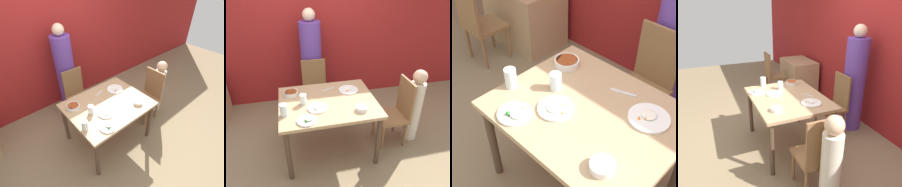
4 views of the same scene
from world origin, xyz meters
TOP-DOWN VIEW (x-y plane):
  - ground_plane at (0.00, 0.00)m, footprint 10.00×10.00m
  - wall_back at (0.00, 1.49)m, footprint 10.00×0.06m
  - dining_table at (0.00, 0.00)m, footprint 1.19×0.97m
  - chair_adult_spot at (-0.05, 0.83)m, footprint 0.40×0.40m
  - chair_child_spot at (0.94, -0.05)m, footprint 0.40×0.40m
  - person_adult at (-0.05, 1.16)m, footprint 0.34×0.34m
  - person_child at (1.21, -0.05)m, footprint 0.20×0.20m
  - bowl_curry at (-0.44, 0.25)m, footprint 0.19×0.19m
  - plate_rice_adult at (0.32, 0.20)m, footprint 0.26×0.26m
  - plate_rice_child at (-0.29, -0.36)m, footprint 0.22×0.22m
  - plate_noodles at (-0.15, -0.15)m, footprint 0.24×0.24m
  - bowl_rice_small at (0.35, -0.29)m, footprint 0.14×0.14m
  - glass_water_tall at (-0.30, 0.00)m, footprint 0.08×0.08m
  - glass_water_short at (-0.53, -0.20)m, footprint 0.08×0.08m
  - fork_steel at (0.06, 0.29)m, footprint 0.18×0.08m

SIDE VIEW (x-z plane):
  - ground_plane at x=0.00m, z-range 0.00..0.00m
  - chair_adult_spot at x=-0.05m, z-range 0.02..0.98m
  - chair_child_spot at x=0.94m, z-range 0.02..0.98m
  - person_child at x=1.21m, z-range -0.01..1.07m
  - dining_table at x=0.00m, z-range 0.29..1.05m
  - fork_steel at x=0.06m, z-range 0.76..0.77m
  - plate_rice_adult at x=0.32m, z-range 0.75..0.80m
  - plate_noodles at x=-0.15m, z-range 0.75..0.80m
  - plate_rice_child at x=-0.29m, z-range 0.76..0.80m
  - person_adult at x=-0.05m, z-range -0.06..1.63m
  - bowl_rice_small at x=0.35m, z-range 0.76..0.81m
  - bowl_curry at x=-0.44m, z-range 0.76..0.82m
  - glass_water_tall at x=-0.30m, z-range 0.76..0.89m
  - glass_water_short at x=-0.53m, z-range 0.76..0.91m
  - wall_back at x=0.00m, z-range 0.00..2.70m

